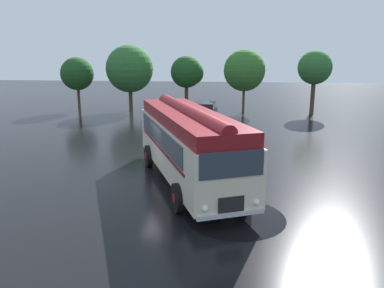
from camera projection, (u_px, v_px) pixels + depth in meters
name	position (u px, v px, depth m)	size (l,w,h in m)	color
ground_plane	(171.00, 178.00, 17.59)	(120.00, 120.00, 0.00)	black
vintage_bus	(188.00, 141.00, 16.58)	(6.16, 10.25, 3.49)	beige
car_near_left	(167.00, 113.00, 31.14)	(2.02, 4.23, 1.66)	black
car_mid_left	(205.00, 112.00, 31.36)	(2.16, 4.30, 1.66)	black
tree_far_left	(76.00, 74.00, 37.31)	(3.26, 3.26, 5.30)	#4C3823
tree_left_of_centre	(131.00, 69.00, 37.07)	(4.67, 4.67, 6.49)	#4C3823
tree_centre	(188.00, 72.00, 37.22)	(3.30, 3.14, 5.42)	#4C3823
tree_right_of_centre	(243.00, 71.00, 35.80)	(3.98, 3.98, 6.05)	#4C3823
tree_far_right	(315.00, 67.00, 34.90)	(3.15, 3.15, 5.95)	#4C3823
puddle_patch	(235.00, 217.00, 13.32)	(3.56, 3.56, 0.01)	black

